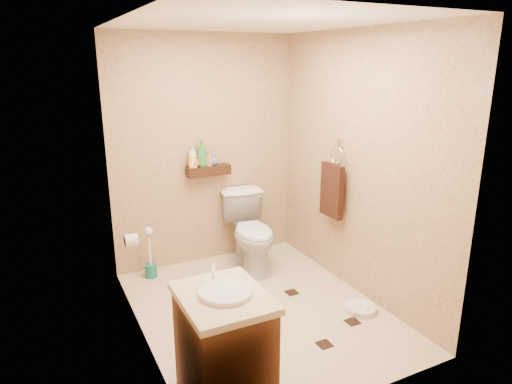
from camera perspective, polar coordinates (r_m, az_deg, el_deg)
ground at (r=4.16m, az=0.40°, el=-14.53°), size 2.50×2.50×0.00m
wall_back at (r=4.82m, az=-6.36°, el=4.98°), size 2.00×0.04×2.40m
wall_front at (r=2.70m, az=12.62°, el=-4.29°), size 2.00×0.04×2.40m
wall_left at (r=3.38m, az=-14.84°, el=-0.27°), size 0.04×2.50×2.40m
wall_right at (r=4.24m, az=12.59°, el=3.14°), size 0.04×2.50×2.40m
ceiling at (r=3.59m, az=0.48°, el=20.54°), size 2.00×2.50×0.02m
wall_shelf at (r=4.78m, az=-5.95°, el=2.70°), size 0.46×0.14×0.10m
floor_accents at (r=4.16m, az=1.54°, el=-14.53°), size 1.29×1.29×0.01m
toilet at (r=4.79m, az=-0.61°, el=-4.98°), size 0.53×0.82×0.79m
vanity at (r=3.03m, az=-4.01°, el=-18.78°), size 0.52×0.63×0.88m
bathroom_scale at (r=4.23m, az=12.87°, el=-13.99°), size 0.32×0.32×0.06m
toilet_brush at (r=4.77m, az=-13.07°, el=-8.24°), size 0.12×0.12×0.54m
towel_ring at (r=4.44m, az=9.51°, el=0.50°), size 0.12×0.30×0.76m
toilet_paper at (r=4.19m, az=-15.36°, el=-5.80°), size 0.12×0.11×0.12m
bottle_a at (r=4.69m, az=-7.93°, el=4.42°), size 0.09×0.09×0.23m
bottle_b at (r=4.70m, az=-7.89°, el=4.12°), size 0.10×0.10×0.18m
bottle_c at (r=4.71m, az=-7.71°, el=3.86°), size 0.14×0.14×0.13m
bottle_d at (r=4.72m, az=-6.81°, el=4.80°), size 0.14×0.14×0.27m
bottle_e at (r=4.76m, az=-5.86°, el=4.18°), size 0.10×0.10×0.15m
bottle_f at (r=4.78m, az=-5.39°, el=4.11°), size 0.14×0.14×0.13m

